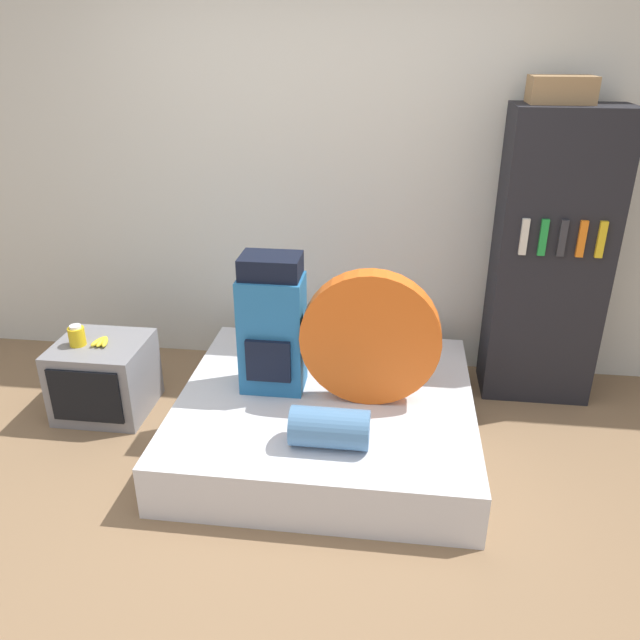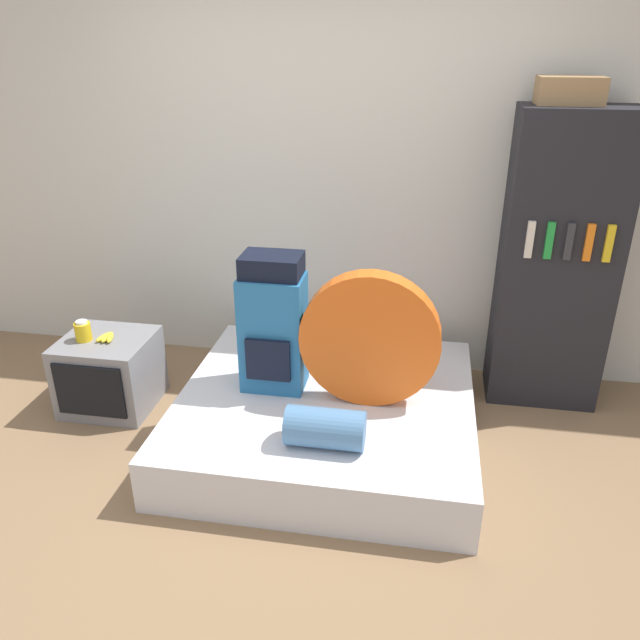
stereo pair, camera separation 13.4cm
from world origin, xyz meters
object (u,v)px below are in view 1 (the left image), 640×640
(tent_bag, at_px, (370,338))
(cardboard_box, at_px, (561,90))
(backpack, at_px, (272,326))
(sleeping_roll, at_px, (330,428))
(bookshelf, at_px, (550,260))
(canister, at_px, (77,336))
(television, at_px, (104,377))

(tent_bag, xyz_separation_m, cardboard_box, (0.95, 0.76, 1.18))
(backpack, distance_m, cardboard_box, 2.01)
(tent_bag, bearing_deg, sleeping_roll, -110.03)
(backpack, xyz_separation_m, bookshelf, (1.56, 0.66, 0.22))
(backpack, xyz_separation_m, cardboard_box, (1.48, 0.69, 1.17))
(canister, bearing_deg, bookshelf, 12.77)
(tent_bag, height_order, bookshelf, bookshelf)
(television, bearing_deg, backpack, -3.78)
(tent_bag, xyz_separation_m, bookshelf, (1.02, 0.73, 0.23))
(backpack, height_order, bookshelf, bookshelf)
(canister, height_order, bookshelf, bookshelf)
(backpack, xyz_separation_m, television, (-1.06, 0.07, -0.44))
(bookshelf, height_order, cardboard_box, cardboard_box)
(tent_bag, height_order, cardboard_box, cardboard_box)
(backpack, distance_m, bookshelf, 1.71)
(canister, distance_m, cardboard_box, 3.04)
(backpack, xyz_separation_m, tent_bag, (0.54, -0.07, -0.01))
(tent_bag, bearing_deg, backpack, 172.26)
(canister, relative_size, bookshelf, 0.07)
(canister, height_order, cardboard_box, cardboard_box)
(tent_bag, distance_m, cardboard_box, 1.69)
(television, bearing_deg, canister, -164.26)
(tent_bag, relative_size, cardboard_box, 2.18)
(bookshelf, bearing_deg, backpack, -157.15)
(bookshelf, xyz_separation_m, cardboard_box, (-0.08, 0.03, 0.95))
(tent_bag, xyz_separation_m, sleeping_roll, (-0.16, -0.45, -0.27))
(television, bearing_deg, sleeping_roll, -22.32)
(backpack, bearing_deg, canister, 178.10)
(bookshelf, bearing_deg, sleeping_roll, -135.23)
(sleeping_roll, bearing_deg, bookshelf, 44.77)
(cardboard_box, bearing_deg, tent_bag, -141.27)
(tent_bag, height_order, canister, tent_bag)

